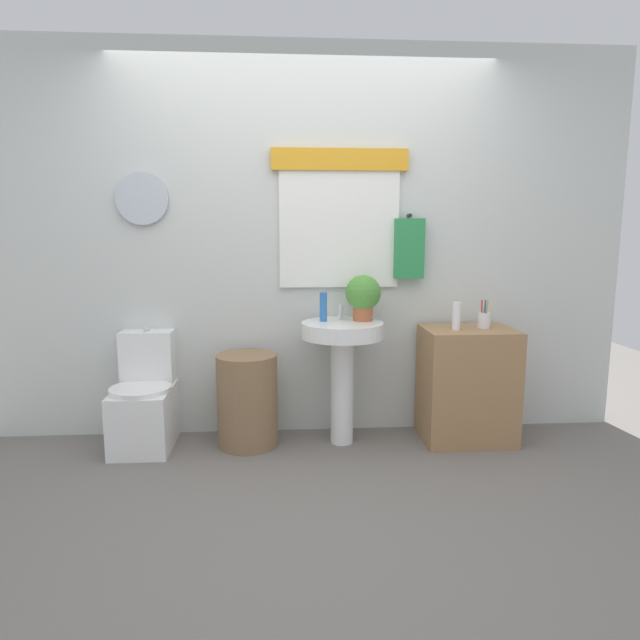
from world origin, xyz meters
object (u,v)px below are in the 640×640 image
(toilet, at_px, (145,403))
(pedestal_sink, at_px, (342,352))
(laundry_hamper, at_px, (247,400))
(toothbrush_cup, at_px, (484,320))
(wooden_cabinet, at_px, (467,385))
(soap_bottle, at_px, (323,307))
(potted_plant, at_px, (363,295))
(lotion_bottle, at_px, (456,316))

(toilet, relative_size, pedestal_sink, 0.93)
(laundry_hamper, distance_m, pedestal_sink, 0.69)
(pedestal_sink, relative_size, toothbrush_cup, 4.37)
(pedestal_sink, relative_size, wooden_cabinet, 1.07)
(toilet, xyz_separation_m, pedestal_sink, (1.28, -0.03, 0.33))
(toilet, bearing_deg, wooden_cabinet, -0.94)
(wooden_cabinet, xyz_separation_m, soap_bottle, (-0.96, 0.05, 0.53))
(toilet, relative_size, wooden_cabinet, 1.00)
(potted_plant, distance_m, toothbrush_cup, 0.82)
(toilet, bearing_deg, toothbrush_cup, -0.38)
(laundry_hamper, bearing_deg, potted_plant, 4.52)
(laundry_hamper, height_order, potted_plant, potted_plant)
(toilet, height_order, wooden_cabinet, wooden_cabinet)
(soap_bottle, height_order, lotion_bottle, soap_bottle)
(potted_plant, relative_size, lotion_bottle, 1.64)
(lotion_bottle, bearing_deg, toilet, 177.87)
(pedestal_sink, xyz_separation_m, lotion_bottle, (0.73, -0.04, 0.24))
(soap_bottle, distance_m, toothbrush_cup, 1.06)
(toilet, bearing_deg, lotion_bottle, -2.13)
(laundry_hamper, distance_m, wooden_cabinet, 1.46)
(lotion_bottle, bearing_deg, pedestal_sink, 176.88)
(toilet, distance_m, potted_plant, 1.58)
(wooden_cabinet, xyz_separation_m, toothbrush_cup, (0.10, 0.02, 0.43))
(wooden_cabinet, height_order, toothbrush_cup, toothbrush_cup)
(soap_bottle, height_order, toothbrush_cup, soap_bottle)
(laundry_hamper, xyz_separation_m, pedestal_sink, (0.62, 0.00, 0.31))
(toilet, distance_m, toothbrush_cup, 2.28)
(laundry_hamper, distance_m, toothbrush_cup, 1.64)
(wooden_cabinet, distance_m, soap_bottle, 1.09)
(wooden_cabinet, xyz_separation_m, potted_plant, (-0.70, 0.06, 0.60))
(toilet, height_order, lotion_bottle, lotion_bottle)
(soap_bottle, bearing_deg, laundry_hamper, -174.28)
(soap_bottle, xyz_separation_m, toothbrush_cup, (1.06, -0.03, -0.09))
(toothbrush_cup, bearing_deg, laundry_hamper, -179.26)
(wooden_cabinet, relative_size, potted_plant, 2.54)
(laundry_hamper, height_order, toothbrush_cup, toothbrush_cup)
(toilet, distance_m, pedestal_sink, 1.32)
(pedestal_sink, distance_m, lotion_bottle, 0.77)
(potted_plant, bearing_deg, toothbrush_cup, -2.85)
(wooden_cabinet, bearing_deg, toothbrush_cup, 11.03)
(soap_bottle, xyz_separation_m, potted_plant, (0.26, 0.01, 0.07))
(wooden_cabinet, height_order, soap_bottle, soap_bottle)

